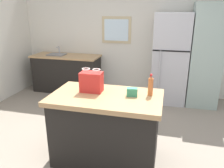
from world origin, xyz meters
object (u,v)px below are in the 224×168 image
(kitchen_island, at_px, (106,128))
(refrigerator, at_px, (170,59))
(tall_cabinet, at_px, (205,56))
(small_box, at_px, (132,92))
(bottle, at_px, (151,86))
(shopping_bag, at_px, (92,82))

(kitchen_island, xyz_separation_m, refrigerator, (0.75, 2.29, 0.47))
(tall_cabinet, distance_m, small_box, 2.49)
(tall_cabinet, height_order, bottle, tall_cabinet)
(shopping_bag, distance_m, small_box, 0.54)
(kitchen_island, height_order, bottle, bottle)
(refrigerator, height_order, bottle, refrigerator)
(shopping_bag, bearing_deg, refrigerator, 66.25)
(refrigerator, bearing_deg, kitchen_island, -108.16)
(bottle, bearing_deg, shopping_bag, -176.38)
(kitchen_island, distance_m, refrigerator, 2.45)
(kitchen_island, relative_size, shopping_bag, 4.56)
(refrigerator, height_order, tall_cabinet, tall_cabinet)
(refrigerator, relative_size, shopping_bag, 6.20)
(refrigerator, bearing_deg, bottle, -95.98)
(tall_cabinet, distance_m, shopping_bag, 2.74)
(refrigerator, xyz_separation_m, bottle, (-0.23, -2.15, 0.10))
(small_box, distance_m, bottle, 0.24)
(bottle, bearing_deg, small_box, -160.02)
(shopping_bag, relative_size, bottle, 1.11)
(tall_cabinet, bearing_deg, refrigerator, -179.98)
(tall_cabinet, xyz_separation_m, shopping_bag, (-1.64, -2.20, 0.02))
(kitchen_island, bearing_deg, refrigerator, 71.84)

